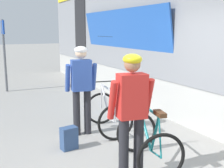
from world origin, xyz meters
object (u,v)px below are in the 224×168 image
cyclist_far_in_blue (81,83)px  bicycle_near_teal (148,141)px  cyclist_near_in_red (132,107)px  platform_sign_post (4,43)px  backpack_on_platform (69,138)px  bicycle_far_silver (108,113)px

cyclist_far_in_blue → bicycle_near_teal: bearing=-76.9°
cyclist_near_in_red → bicycle_near_teal: 0.82m
cyclist_far_in_blue → platform_sign_post: platform_sign_post is taller
bicycle_near_teal → backpack_on_platform: size_ratio=3.00×
cyclist_far_in_blue → bicycle_far_silver: bearing=-11.1°
platform_sign_post → bicycle_far_silver: bearing=-75.0°
backpack_on_platform → platform_sign_post: 5.74m
cyclist_near_in_red → cyclist_far_in_blue: (0.03, 1.96, 0.00)m
cyclist_far_in_blue → backpack_on_platform: size_ratio=4.40×
bicycle_near_teal → cyclist_near_in_red: bearing=-151.9°
cyclist_near_in_red → cyclist_far_in_blue: size_ratio=1.00×
cyclist_far_in_blue → bicycle_near_teal: cyclist_far_in_blue is taller
backpack_on_platform → bicycle_far_silver: bearing=17.4°
bicycle_far_silver → platform_sign_post: platform_sign_post is taller
bicycle_far_silver → backpack_on_platform: bicycle_far_silver is taller
backpack_on_platform → bicycle_near_teal: bearing=-60.8°
cyclist_far_in_blue → bicycle_near_teal: size_ratio=1.47×
platform_sign_post → cyclist_far_in_blue: bearing=-80.5°
bicycle_far_silver → backpack_on_platform: 1.13m
cyclist_far_in_blue → backpack_on_platform: bearing=-129.0°
backpack_on_platform → cyclist_near_in_red: bearing=-80.5°
cyclist_near_in_red → cyclist_far_in_blue: same height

